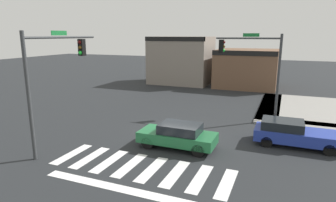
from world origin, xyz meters
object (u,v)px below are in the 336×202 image
(traffic_signal_southwest, at_px, (54,68))
(traffic_signal_northeast, at_px, (254,60))
(car_green, at_px, (178,135))
(car_blue, at_px, (294,133))

(traffic_signal_southwest, relative_size, traffic_signal_northeast, 1.02)
(traffic_signal_southwest, xyz_separation_m, traffic_signal_northeast, (8.83, 9.68, -0.11))
(traffic_signal_northeast, bearing_deg, traffic_signal_southwest, 47.61)
(traffic_signal_southwest, distance_m, car_green, 7.31)
(traffic_signal_northeast, height_order, car_green, traffic_signal_northeast)
(traffic_signal_northeast, height_order, car_blue, traffic_signal_northeast)
(car_blue, relative_size, car_green, 1.07)
(traffic_signal_southwest, bearing_deg, car_blue, -66.90)
(car_blue, bearing_deg, traffic_signal_northeast, 121.07)
(traffic_signal_southwest, height_order, car_green, traffic_signal_southwest)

